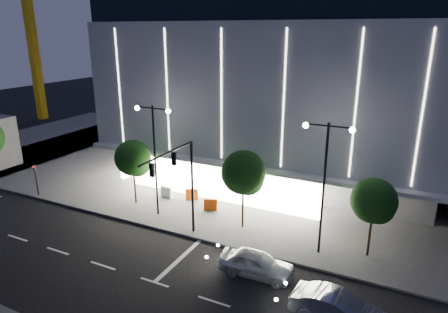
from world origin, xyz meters
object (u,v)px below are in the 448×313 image
object	(u,v)px
ped_signal_far	(36,177)
tree_right	(374,203)
tree_mid	(244,175)
barrier_c	(211,205)
car_lead	(256,264)
car_second	(338,309)
barrier_a	(192,194)
traffic_mast	(181,175)
street_lamp_east	(325,170)
tree_left	(133,160)
street_lamp_west	(154,145)
barrier_b	(166,192)

from	to	relation	value
ped_signal_far	tree_right	world-z (taller)	tree_right
tree_mid	barrier_c	world-z (taller)	tree_mid
car_lead	car_second	bearing A→B (deg)	-113.18
barrier_a	ped_signal_far	bearing A→B (deg)	176.79
traffic_mast	street_lamp_east	xyz separation A→B (m)	(9.00, 2.66, 0.93)
tree_left	tree_right	distance (m)	19.00
tree_right	barrier_c	world-z (taller)	tree_right
street_lamp_west	tree_mid	xyz separation A→B (m)	(7.03, 1.02, -1.62)
tree_right	street_lamp_east	bearing A→B (deg)	-161.37
traffic_mast	car_lead	world-z (taller)	traffic_mast
traffic_mast	street_lamp_east	bearing A→B (deg)	16.48
car_lead	car_second	size ratio (longest dim) A/B	0.96
street_lamp_east	car_second	world-z (taller)	street_lamp_east
car_lead	barrier_c	distance (m)	9.40
traffic_mast	car_second	xyz separation A→B (m)	(11.42, -3.45, -4.24)
traffic_mast	street_lamp_east	distance (m)	9.43
tree_left	barrier_c	bearing A→B (deg)	12.90
tree_right	barrier_a	xyz separation A→B (m)	(-15.03, 2.66, -3.23)
ped_signal_far	car_lead	distance (m)	22.34
street_lamp_east	car_second	bearing A→B (deg)	-68.41
tree_left	barrier_a	xyz separation A→B (m)	(3.97, 2.66, -3.38)
ped_signal_far	car_lead	size ratio (longest dim) A/B	0.65
tree_left	car_second	world-z (taller)	tree_left
tree_mid	car_second	world-z (taller)	tree_mid
tree_left	barrier_b	world-z (taller)	tree_left
traffic_mast	street_lamp_west	bearing A→B (deg)	146.35
street_lamp_east	car_lead	world-z (taller)	street_lamp_east
barrier_c	car_lead	bearing A→B (deg)	-65.43
tree_left	car_lead	world-z (taller)	tree_left
street_lamp_east	tree_left	bearing A→B (deg)	176.35
tree_mid	street_lamp_west	bearing A→B (deg)	-171.74
traffic_mast	barrier_b	world-z (taller)	traffic_mast
car_lead	car_second	world-z (taller)	car_second
street_lamp_west	car_second	size ratio (longest dim) A/B	1.87
street_lamp_west	tree_left	bearing A→B (deg)	161.06
traffic_mast	barrier_a	xyz separation A→B (m)	(-3.00, 6.35, -4.38)
street_lamp_east	street_lamp_west	bearing A→B (deg)	180.00
traffic_mast	tree_right	size ratio (longest dim) A/B	1.28
ped_signal_far	car_second	size ratio (longest dim) A/B	0.62
traffic_mast	barrier_b	xyz separation A→B (m)	(-5.29, 5.78, -4.38)
ped_signal_far	tree_right	xyz separation A→B (m)	(28.03, 2.52, 2.00)
tree_right	barrier_b	bearing A→B (deg)	173.10
ped_signal_far	barrier_b	distance (m)	11.73
tree_right	barrier_c	size ratio (longest dim) A/B	5.01
car_lead	barrier_b	xyz separation A→B (m)	(-11.45, 7.23, -0.14)
traffic_mast	car_lead	distance (m)	7.62
street_lamp_west	barrier_c	distance (m)	6.82
tree_right	barrier_a	world-z (taller)	tree_right
barrier_b	street_lamp_west	bearing A→B (deg)	-62.88
barrier_c	street_lamp_east	bearing A→B (deg)	-35.44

